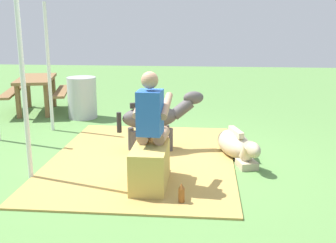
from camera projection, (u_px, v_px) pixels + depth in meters
The scene contains 11 objects.
ground_plane at pixel (159, 162), 5.88m from camera, with size 24.00×24.00×0.00m, color #568442.
hay_patch at pixel (143, 159), 6.01m from camera, with size 3.53×2.59×0.02m, color #AD8C47.
hay_bale at pixel (150, 167), 4.95m from camera, with size 0.77×0.40×0.51m, color tan.
person_seated at pixel (152, 121), 4.98m from camera, with size 0.68×0.44×1.39m.
pony_standing at pixel (156, 117), 6.25m from camera, with size 0.67×1.29×0.90m.
pony_lying at pixel (236, 145), 6.05m from camera, with size 1.36×0.64×0.42m.
soda_bottle at pixel (181, 194), 4.54m from camera, with size 0.07×0.07×0.24m.
water_barrel at pixel (82, 98), 8.42m from camera, with size 0.58×0.58×0.83m, color #B2B2B7.
tent_pole_left at pixel (24, 91), 5.04m from camera, with size 0.06×0.06×2.25m, color silver.
tent_pole_right at pixel (49, 68), 7.31m from camera, with size 0.06×0.06×2.25m, color silver.
picnic_bench at pixel (36, 86), 8.90m from camera, with size 1.76×1.61×0.75m.
Camera 1 is at (-5.53, -0.64, 1.99)m, focal length 44.53 mm.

